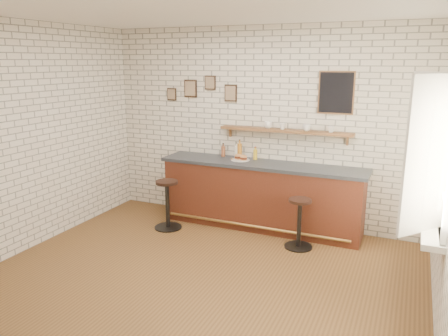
{
  "coord_description": "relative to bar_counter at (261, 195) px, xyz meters",
  "views": [
    {
      "loc": [
        2.14,
        -4.3,
        2.49
      ],
      "look_at": [
        -0.14,
        0.9,
        1.09
      ],
      "focal_mm": 35.0,
      "sensor_mm": 36.0,
      "label": 1
    }
  ],
  "objects": [
    {
      "name": "window_sill",
      "position": [
        2.28,
        -1.4,
        0.39
      ],
      "size": [
        0.2,
        1.35,
        0.06
      ],
      "color": "white",
      "rests_on": "ground"
    },
    {
      "name": "shelf_cup_b",
      "position": [
        0.24,
        0.2,
        1.04
      ],
      "size": [
        0.12,
        0.12,
        0.09
      ],
      "primitive_type": "imported",
      "rotation": [
        0.0,
        0.0,
        1.13
      ],
      "color": "white",
      "rests_on": "wall_shelf"
    },
    {
      "name": "bitters_bottle_brown",
      "position": [
        -0.7,
        0.18,
        0.59
      ],
      "size": [
        0.07,
        0.07,
        0.21
      ],
      "color": "brown",
      "rests_on": "bar_counter"
    },
    {
      "name": "casement_window",
      "position": [
        2.24,
        -1.4,
        1.14
      ],
      "size": [
        0.4,
        1.3,
        1.56
      ],
      "color": "white",
      "rests_on": "ground"
    },
    {
      "name": "shelf_cup_d",
      "position": [
        0.95,
        0.2,
        1.04
      ],
      "size": [
        0.1,
        0.1,
        0.09
      ],
      "primitive_type": "imported",
      "rotation": [
        0.0,
        0.0,
        -0.05
      ],
      "color": "white",
      "rests_on": "wall_shelf"
    },
    {
      "name": "book_upper",
      "position": [
        2.26,
        -1.37,
        0.45
      ],
      "size": [
        0.2,
        0.25,
        0.02
      ],
      "primitive_type": "imported",
      "rotation": [
        0.0,
        0.0,
        -0.15
      ],
      "color": "tan",
      "rests_on": "book_lower"
    },
    {
      "name": "shelf_cup_c",
      "position": [
        0.61,
        0.2,
        1.04
      ],
      "size": [
        0.15,
        0.15,
        0.09
      ],
      "primitive_type": "imported",
      "rotation": [
        0.0,
        0.0,
        1.27
      ],
      "color": "white",
      "rests_on": "wall_shelf"
    },
    {
      "name": "bitters_bottle_amber",
      "position": [
        -0.43,
        0.18,
        0.62
      ],
      "size": [
        0.07,
        0.07,
        0.29
      ],
      "color": "#A06219",
      "rests_on": "bar_counter"
    },
    {
      "name": "potato_chips",
      "position": [
        -0.38,
        0.04,
        0.52
      ],
      "size": [
        0.26,
        0.19,
        0.0
      ],
      "color": "#C48D45",
      "rests_on": "sandwich_plate"
    },
    {
      "name": "back_wall_decor",
      "position": [
        0.11,
        0.28,
        1.54
      ],
      "size": [
        2.96,
        0.02,
        0.56
      ],
      "color": "black",
      "rests_on": "ground"
    },
    {
      "name": "shelf_cup_a",
      "position": [
        0.02,
        0.2,
        1.05
      ],
      "size": [
        0.17,
        0.17,
        0.1
      ],
      "primitive_type": "imported",
      "rotation": [
        0.0,
        0.0,
        0.35
      ],
      "color": "white",
      "rests_on": "wall_shelf"
    },
    {
      "name": "condiment_bottle_yellow",
      "position": [
        -0.17,
        0.18,
        0.59
      ],
      "size": [
        0.06,
        0.06,
        0.2
      ],
      "color": "gold",
      "rests_on": "bar_counter"
    },
    {
      "name": "ground",
      "position": [
        -0.12,
        -1.7,
        -0.51
      ],
      "size": [
        5.0,
        5.0,
        0.0
      ],
      "primitive_type": "plane",
      "color": "brown",
      "rests_on": "ground"
    },
    {
      "name": "ciabatta_sandwich",
      "position": [
        -0.35,
        0.04,
        0.55
      ],
      "size": [
        0.23,
        0.16,
        0.07
      ],
      "color": "tan",
      "rests_on": "sandwich_plate"
    },
    {
      "name": "bar_counter",
      "position": [
        0.0,
        0.0,
        0.0
      ],
      "size": [
        3.1,
        0.65,
        1.01
      ],
      "color": "#512215",
      "rests_on": "ground"
    },
    {
      "name": "bitters_bottle_white",
      "position": [
        -0.48,
        0.18,
        0.6
      ],
      "size": [
        0.06,
        0.06,
        0.24
      ],
      "color": "white",
      "rests_on": "bar_counter"
    },
    {
      "name": "book_lower",
      "position": [
        2.26,
        -1.4,
        0.43
      ],
      "size": [
        0.17,
        0.23,
        0.02
      ],
      "primitive_type": "imported",
      "rotation": [
        0.0,
        0.0,
        0.02
      ],
      "color": "tan",
      "rests_on": "window_sill"
    },
    {
      "name": "bar_stool_right",
      "position": [
        0.72,
        -0.51,
        -0.14
      ],
      "size": [
        0.38,
        0.38,
        0.69
      ],
      "color": "black",
      "rests_on": "ground"
    },
    {
      "name": "sandwich_plate",
      "position": [
        -0.36,
        0.04,
        0.51
      ],
      "size": [
        0.28,
        0.28,
        0.01
      ],
      "primitive_type": "cylinder",
      "color": "white",
      "rests_on": "bar_counter"
    },
    {
      "name": "wall_shelf",
      "position": [
        0.28,
        0.2,
        0.97
      ],
      "size": [
        2.0,
        0.18,
        0.18
      ],
      "color": "brown",
      "rests_on": "ground"
    },
    {
      "name": "bar_stool_left",
      "position": [
        -1.28,
        -0.61,
        -0.11
      ],
      "size": [
        0.41,
        0.41,
        0.75
      ],
      "color": "black",
      "rests_on": "ground"
    }
  ]
}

